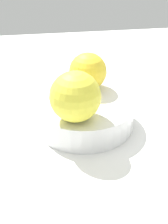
# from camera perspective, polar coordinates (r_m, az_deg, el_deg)

# --- Properties ---
(ground_plane) EXTENTS (1.10, 1.10, 0.02)m
(ground_plane) POSITION_cam_1_polar(r_m,az_deg,el_deg) (0.60, 0.00, -3.01)
(ground_plane) COLOR white
(fruit_bowl) EXTENTS (0.17, 0.17, 0.04)m
(fruit_bowl) POSITION_cam_1_polar(r_m,az_deg,el_deg) (0.58, 0.00, -0.47)
(fruit_bowl) COLOR white
(fruit_bowl) RESTS_ON ground_plane
(orange_in_bowl_0) EXTENTS (0.08, 0.08, 0.08)m
(orange_in_bowl_0) POSITION_cam_1_polar(r_m,az_deg,el_deg) (0.51, -1.53, 2.70)
(orange_in_bowl_0) COLOR yellow
(orange_in_bowl_0) RESTS_ON fruit_bowl
(orange_in_bowl_1) EXTENTS (0.07, 0.07, 0.07)m
(orange_in_bowl_1) POSITION_cam_1_polar(r_m,az_deg,el_deg) (0.61, 0.68, 7.06)
(orange_in_bowl_1) COLOR yellow
(orange_in_bowl_1) RESTS_ON fruit_bowl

